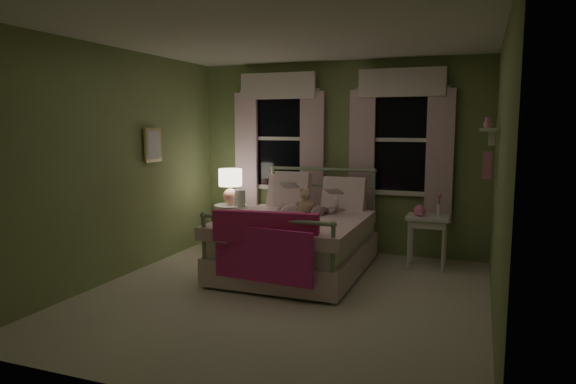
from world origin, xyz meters
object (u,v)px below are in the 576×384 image
at_px(child_left, 289,187).
at_px(teddy_bear, 305,203).
at_px(nightstand_left, 231,221).
at_px(bed, 298,240).
at_px(child_right, 331,190).
at_px(nightstand_right, 428,224).
at_px(table_lamp, 230,183).

height_order(child_left, teddy_bear, child_left).
bearing_deg(nightstand_left, child_left, -9.95).
relative_size(child_left, nightstand_left, 1.20).
height_order(bed, child_right, child_right).
bearing_deg(nightstand_right, nightstand_left, -178.38).
bearing_deg(child_left, bed, 122.12).
relative_size(child_right, teddy_bear, 2.41).
bearing_deg(teddy_bear, table_lamp, 165.06).
bearing_deg(child_right, child_left, 15.22).
relative_size(child_right, table_lamp, 1.56).
relative_size(child_left, nightstand_right, 1.22).
xyz_separation_m(bed, nightstand_left, (-1.19, 0.59, 0.04)).
distance_m(teddy_bear, table_lamp, 1.25).
bearing_deg(teddy_bear, child_right, 29.50).
distance_m(child_left, child_right, 0.56).
xyz_separation_m(bed, nightstand_right, (1.44, 0.67, 0.17)).
bearing_deg(teddy_bear, bed, -91.15).
xyz_separation_m(bed, table_lamp, (-1.19, 0.59, 0.58)).
bearing_deg(child_right, table_lamp, 9.01).
relative_size(child_right, nightstand_right, 1.17).
distance_m(teddy_bear, nightstand_left, 1.29).
relative_size(bed, table_lamp, 4.22).
height_order(teddy_bear, nightstand_left, teddy_bear).
bearing_deg(teddy_bear, nightstand_left, 165.06).
distance_m(teddy_bear, nightstand_right, 1.51).
bearing_deg(nightstand_left, table_lamp, -153.43).
distance_m(child_right, nightstand_right, 1.24).
relative_size(table_lamp, nightstand_right, 0.75).
xyz_separation_m(nightstand_left, table_lamp, (-0.00, -0.00, 0.54)).
xyz_separation_m(child_left, table_lamp, (-0.92, 0.16, -0.00)).
bearing_deg(table_lamp, child_left, -9.95).
height_order(child_left, child_right, child_left).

